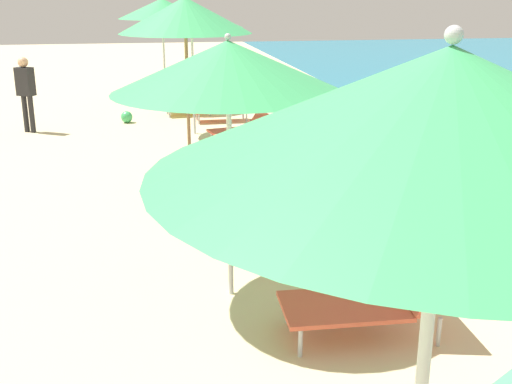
{
  "coord_description": "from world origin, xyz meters",
  "views": [
    {
      "loc": [
        -1.29,
        1.83,
        2.94
      ],
      "look_at": [
        -0.17,
        8.11,
        0.91
      ],
      "focal_mm": 44.7,
      "sensor_mm": 36.0,
      "label": 1
    }
  ],
  "objects_px": {
    "umbrella_second": "(447,114)",
    "lounger_third_shoreside": "(308,226)",
    "umbrella_fourth": "(185,16)",
    "lounger_farthest_inland": "(190,101)",
    "lounger_fourth_inland": "(241,191)",
    "lounger_fifth_inland": "(241,128)",
    "lounger_farthest_shoreside": "(188,89)",
    "lounger_fourth_shoreside": "(230,152)",
    "person_walking_far": "(26,87)",
    "lounger_third_inland": "(366,299)",
    "umbrella_third": "(228,67)",
    "umbrella_fifth": "(191,16)",
    "lounger_fifth_shoreside": "(223,108)",
    "umbrella_farthest": "(162,9)",
    "beach_ball": "(127,117)"
  },
  "relations": [
    {
      "from": "umbrella_second",
      "to": "lounger_third_shoreside",
      "type": "height_order",
      "value": "umbrella_second"
    },
    {
      "from": "umbrella_fourth",
      "to": "lounger_farthest_inland",
      "type": "relative_size",
      "value": 2.44
    },
    {
      "from": "lounger_fourth_inland",
      "to": "lounger_fifth_inland",
      "type": "height_order",
      "value": "lounger_fifth_inland"
    },
    {
      "from": "lounger_farthest_shoreside",
      "to": "umbrella_second",
      "type": "bearing_deg",
      "value": 93.03
    },
    {
      "from": "lounger_fourth_shoreside",
      "to": "person_walking_far",
      "type": "distance_m",
      "value": 5.37
    },
    {
      "from": "lounger_third_inland",
      "to": "lounger_fourth_shoreside",
      "type": "relative_size",
      "value": 1.05
    },
    {
      "from": "umbrella_third",
      "to": "umbrella_fifth",
      "type": "xyz_separation_m",
      "value": [
        0.27,
        7.6,
        0.15
      ]
    },
    {
      "from": "lounger_fourth_shoreside",
      "to": "lounger_fifth_inland",
      "type": "xyz_separation_m",
      "value": [
        0.48,
        1.9,
        0.01
      ]
    },
    {
      "from": "lounger_third_shoreside",
      "to": "lounger_fifth_shoreside",
      "type": "xyz_separation_m",
      "value": [
        0.01,
        7.93,
        -0.02
      ]
    },
    {
      "from": "lounger_fifth_inland",
      "to": "lounger_third_shoreside",
      "type": "bearing_deg",
      "value": 76.97
    },
    {
      "from": "umbrella_fifth",
      "to": "lounger_fifth_inland",
      "type": "bearing_deg",
      "value": -49.91
    },
    {
      "from": "umbrella_fourth",
      "to": "person_walking_far",
      "type": "bearing_deg",
      "value": 122.54
    },
    {
      "from": "lounger_farthest_inland",
      "to": "lounger_farthest_shoreside",
      "type": "bearing_deg",
      "value": -96.74
    },
    {
      "from": "person_walking_far",
      "to": "umbrella_farthest",
      "type": "bearing_deg",
      "value": 163.54
    },
    {
      "from": "person_walking_far",
      "to": "lounger_fifth_inland",
      "type": "bearing_deg",
      "value": 100.46
    },
    {
      "from": "lounger_farthest_inland",
      "to": "person_walking_far",
      "type": "relative_size",
      "value": 0.74
    },
    {
      "from": "umbrella_second",
      "to": "umbrella_fifth",
      "type": "height_order",
      "value": "umbrella_second"
    },
    {
      "from": "lounger_farthest_inland",
      "to": "umbrella_fourth",
      "type": "bearing_deg",
      "value": 81.97
    },
    {
      "from": "umbrella_second",
      "to": "lounger_fifth_inland",
      "type": "height_order",
      "value": "umbrella_second"
    },
    {
      "from": "lounger_third_shoreside",
      "to": "umbrella_farthest",
      "type": "xyz_separation_m",
      "value": [
        -1.22,
        10.08,
        2.16
      ]
    },
    {
      "from": "lounger_fifth_shoreside",
      "to": "beach_ball",
      "type": "distance_m",
      "value": 2.24
    },
    {
      "from": "umbrella_fourth",
      "to": "person_walking_far",
      "type": "distance_m",
      "value": 5.97
    },
    {
      "from": "umbrella_second",
      "to": "lounger_farthest_shoreside",
      "type": "bearing_deg",
      "value": 89.0
    },
    {
      "from": "umbrella_fourth",
      "to": "lounger_fourth_shoreside",
      "type": "xyz_separation_m",
      "value": [
        0.76,
        1.17,
        -2.31
      ]
    },
    {
      "from": "lounger_fourth_shoreside",
      "to": "lounger_third_shoreside",
      "type": "bearing_deg",
      "value": 106.79
    },
    {
      "from": "lounger_third_inland",
      "to": "umbrella_fifth",
      "type": "distance_m",
      "value": 8.88
    },
    {
      "from": "lounger_third_shoreside",
      "to": "lounger_farthest_inland",
      "type": "bearing_deg",
      "value": -90.19
    },
    {
      "from": "umbrella_farthest",
      "to": "umbrella_fourth",
      "type": "bearing_deg",
      "value": -89.52
    },
    {
      "from": "umbrella_fourth",
      "to": "beach_ball",
      "type": "bearing_deg",
      "value": 100.74
    },
    {
      "from": "umbrella_second",
      "to": "lounger_fifth_shoreside",
      "type": "height_order",
      "value": "umbrella_second"
    },
    {
      "from": "lounger_third_shoreside",
      "to": "umbrella_farthest",
      "type": "relative_size",
      "value": 0.45
    },
    {
      "from": "lounger_fourth_inland",
      "to": "lounger_farthest_shoreside",
      "type": "height_order",
      "value": "lounger_farthest_shoreside"
    },
    {
      "from": "umbrella_farthest",
      "to": "person_walking_far",
      "type": "relative_size",
      "value": 1.74
    },
    {
      "from": "lounger_fourth_shoreside",
      "to": "beach_ball",
      "type": "xyz_separation_m",
      "value": [
        -1.81,
        4.34,
        -0.15
      ]
    },
    {
      "from": "lounger_third_inland",
      "to": "beach_ball",
      "type": "relative_size",
      "value": 5.18
    },
    {
      "from": "umbrella_fifth",
      "to": "lounger_fifth_shoreside",
      "type": "distance_m",
      "value": 2.57
    },
    {
      "from": "lounger_third_shoreside",
      "to": "umbrella_fourth",
      "type": "bearing_deg",
      "value": -70.83
    },
    {
      "from": "lounger_fifth_shoreside",
      "to": "lounger_farthest_shoreside",
      "type": "height_order",
      "value": "lounger_fifth_shoreside"
    },
    {
      "from": "umbrella_fourth",
      "to": "lounger_fourth_shoreside",
      "type": "height_order",
      "value": "umbrella_fourth"
    },
    {
      "from": "lounger_third_shoreside",
      "to": "beach_ball",
      "type": "distance_m",
      "value": 8.43
    },
    {
      "from": "person_walking_far",
      "to": "lounger_fourth_inland",
      "type": "bearing_deg",
      "value": 64.5
    },
    {
      "from": "umbrella_third",
      "to": "person_walking_far",
      "type": "distance_m",
      "value": 9.07
    },
    {
      "from": "lounger_fourth_shoreside",
      "to": "beach_ball",
      "type": "distance_m",
      "value": 4.71
    },
    {
      "from": "lounger_farthest_shoreside",
      "to": "lounger_third_shoreside",
      "type": "bearing_deg",
      "value": 96.85
    },
    {
      "from": "lounger_third_shoreside",
      "to": "lounger_fourth_inland",
      "type": "relative_size",
      "value": 0.74
    },
    {
      "from": "lounger_third_inland",
      "to": "umbrella_fourth",
      "type": "distance_m",
      "value": 5.2
    },
    {
      "from": "lounger_fifth_shoreside",
      "to": "lounger_farthest_shoreside",
      "type": "bearing_deg",
      "value": -81.52
    },
    {
      "from": "lounger_farthest_inland",
      "to": "lounger_fourth_shoreside",
      "type": "bearing_deg",
      "value": 89.63
    },
    {
      "from": "beach_ball",
      "to": "umbrella_third",
      "type": "bearing_deg",
      "value": -82.58
    },
    {
      "from": "umbrella_third",
      "to": "umbrella_fourth",
      "type": "relative_size",
      "value": 0.88
    }
  ]
}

